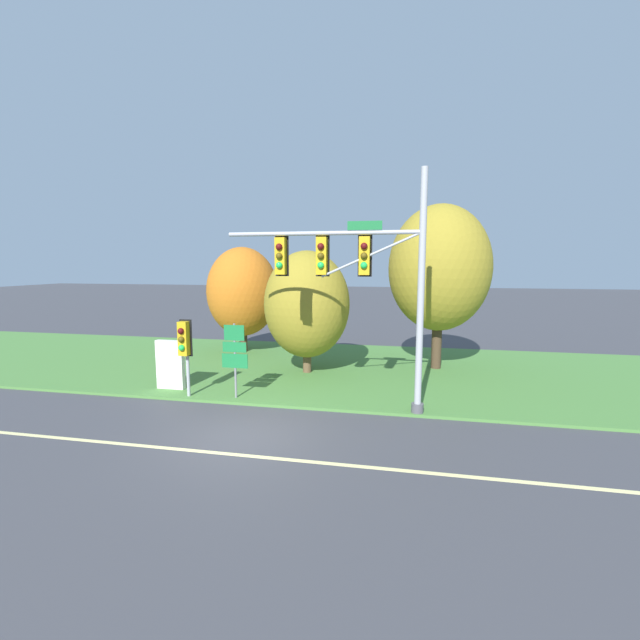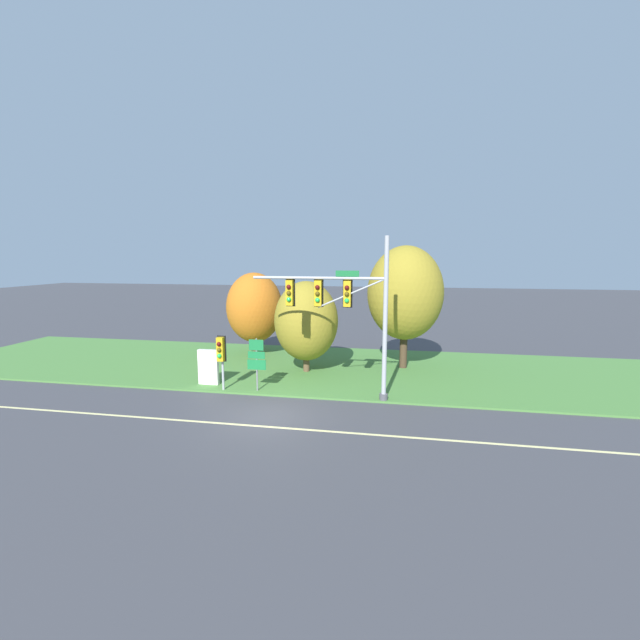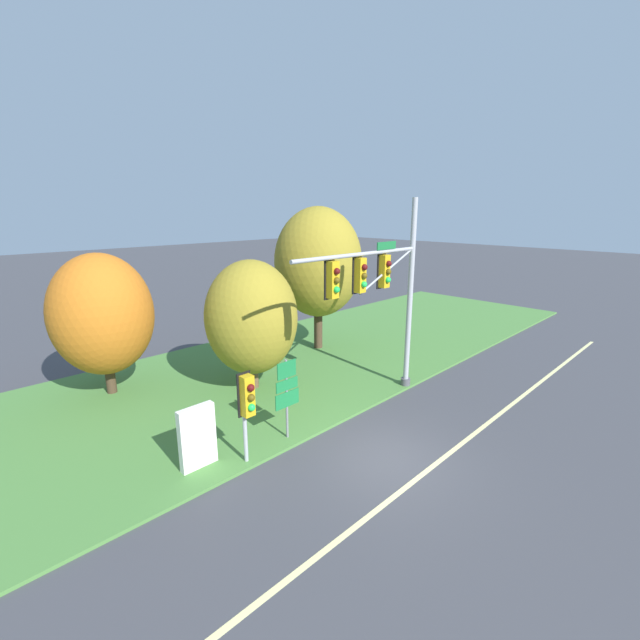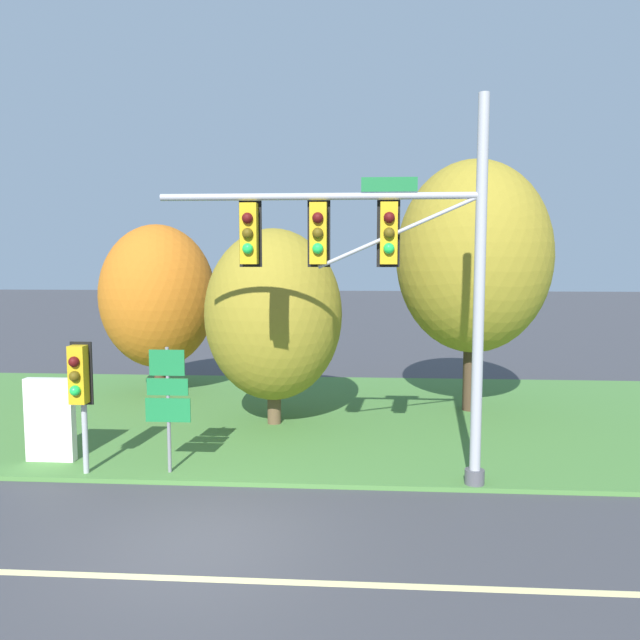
{
  "view_description": "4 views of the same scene",
  "coord_description": "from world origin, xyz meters",
  "px_view_note": "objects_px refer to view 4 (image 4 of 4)",
  "views": [
    {
      "loc": [
        4.53,
        -11.1,
        4.95
      ],
      "look_at": [
        1.5,
        3.71,
        2.94
      ],
      "focal_mm": 24.0,
      "sensor_mm": 36.0,
      "label": 1
    },
    {
      "loc": [
        5.53,
        -17.23,
        6.96
      ],
      "look_at": [
        1.77,
        3.17,
        3.83
      ],
      "focal_mm": 24.0,
      "sensor_mm": 36.0,
      "label": 2
    },
    {
      "loc": [
        -9.71,
        -6.77,
        7.44
      ],
      "look_at": [
        1.3,
        4.28,
        3.37
      ],
      "focal_mm": 24.0,
      "sensor_mm": 36.0,
      "label": 3
    },
    {
      "loc": [
        2.64,
        -9.78,
        4.7
      ],
      "look_at": [
        1.73,
        3.51,
        3.37
      ],
      "focal_mm": 35.0,
      "sensor_mm": 36.0,
      "label": 4
    }
  ],
  "objects_px": {
    "pedestrian_signal_near_kerb": "(79,381)",
    "tree_behind_signpost": "(473,257)",
    "tree_left_of_mast": "(274,315)",
    "info_kiosk": "(50,420)",
    "tree_nearest_road": "(158,297)",
    "route_sign_post": "(168,395)",
    "traffic_signal_mast": "(382,260)"
  },
  "relations": [
    {
      "from": "route_sign_post",
      "to": "tree_nearest_road",
      "type": "height_order",
      "value": "tree_nearest_road"
    },
    {
      "from": "traffic_signal_mast",
      "to": "tree_behind_signpost",
      "type": "height_order",
      "value": "traffic_signal_mast"
    },
    {
      "from": "tree_nearest_road",
      "to": "tree_behind_signpost",
      "type": "xyz_separation_m",
      "value": [
        10.19,
        -1.8,
        1.32
      ]
    },
    {
      "from": "traffic_signal_mast",
      "to": "tree_left_of_mast",
      "type": "bearing_deg",
      "value": 122.72
    },
    {
      "from": "traffic_signal_mast",
      "to": "pedestrian_signal_near_kerb",
      "type": "height_order",
      "value": "traffic_signal_mast"
    },
    {
      "from": "tree_left_of_mast",
      "to": "info_kiosk",
      "type": "relative_size",
      "value": 2.84
    },
    {
      "from": "pedestrian_signal_near_kerb",
      "to": "tree_nearest_road",
      "type": "xyz_separation_m",
      "value": [
        -1.02,
        8.18,
        1.27
      ]
    },
    {
      "from": "traffic_signal_mast",
      "to": "info_kiosk",
      "type": "distance_m",
      "value": 8.31
    },
    {
      "from": "route_sign_post",
      "to": "info_kiosk",
      "type": "height_order",
      "value": "route_sign_post"
    },
    {
      "from": "pedestrian_signal_near_kerb",
      "to": "tree_nearest_road",
      "type": "distance_m",
      "value": 8.34
    },
    {
      "from": "tree_left_of_mast",
      "to": "tree_behind_signpost",
      "type": "relative_size",
      "value": 0.72
    },
    {
      "from": "route_sign_post",
      "to": "tree_behind_signpost",
      "type": "distance_m",
      "value": 9.99
    },
    {
      "from": "pedestrian_signal_near_kerb",
      "to": "tree_behind_signpost",
      "type": "height_order",
      "value": "tree_behind_signpost"
    },
    {
      "from": "info_kiosk",
      "to": "pedestrian_signal_near_kerb",
      "type": "bearing_deg",
      "value": -38.51
    },
    {
      "from": "traffic_signal_mast",
      "to": "route_sign_post",
      "type": "height_order",
      "value": "traffic_signal_mast"
    },
    {
      "from": "pedestrian_signal_near_kerb",
      "to": "info_kiosk",
      "type": "bearing_deg",
      "value": 141.49
    },
    {
      "from": "tree_left_of_mast",
      "to": "info_kiosk",
      "type": "height_order",
      "value": "tree_left_of_mast"
    },
    {
      "from": "pedestrian_signal_near_kerb",
      "to": "tree_left_of_mast",
      "type": "bearing_deg",
      "value": 52.23
    },
    {
      "from": "tree_left_of_mast",
      "to": "tree_behind_signpost",
      "type": "bearing_deg",
      "value": 18.53
    },
    {
      "from": "pedestrian_signal_near_kerb",
      "to": "tree_behind_signpost",
      "type": "xyz_separation_m",
      "value": [
        9.17,
        6.38,
        2.58
      ]
    },
    {
      "from": "traffic_signal_mast",
      "to": "pedestrian_signal_near_kerb",
      "type": "xyz_separation_m",
      "value": [
        -6.29,
        -0.07,
        -2.53
      ]
    },
    {
      "from": "tree_left_of_mast",
      "to": "tree_behind_signpost",
      "type": "distance_m",
      "value": 6.22
    },
    {
      "from": "pedestrian_signal_near_kerb",
      "to": "info_kiosk",
      "type": "relative_size",
      "value": 1.5
    },
    {
      "from": "tree_nearest_road",
      "to": "tree_behind_signpost",
      "type": "relative_size",
      "value": 0.77
    },
    {
      "from": "tree_nearest_road",
      "to": "info_kiosk",
      "type": "xyz_separation_m",
      "value": [
        -0.13,
        -7.27,
        -2.35
      ]
    },
    {
      "from": "route_sign_post",
      "to": "tree_behind_signpost",
      "type": "bearing_deg",
      "value": 39.28
    },
    {
      "from": "tree_left_of_mast",
      "to": "info_kiosk",
      "type": "distance_m",
      "value": 6.18
    },
    {
      "from": "route_sign_post",
      "to": "tree_behind_signpost",
      "type": "height_order",
      "value": "tree_behind_signpost"
    },
    {
      "from": "tree_behind_signpost",
      "to": "traffic_signal_mast",
      "type": "bearing_deg",
      "value": -114.56
    },
    {
      "from": "tree_nearest_road",
      "to": "tree_left_of_mast",
      "type": "height_order",
      "value": "tree_nearest_road"
    },
    {
      "from": "traffic_signal_mast",
      "to": "route_sign_post",
      "type": "relative_size",
      "value": 2.86
    },
    {
      "from": "pedestrian_signal_near_kerb",
      "to": "route_sign_post",
      "type": "xyz_separation_m",
      "value": [
        1.77,
        0.33,
        -0.34
      ]
    }
  ]
}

